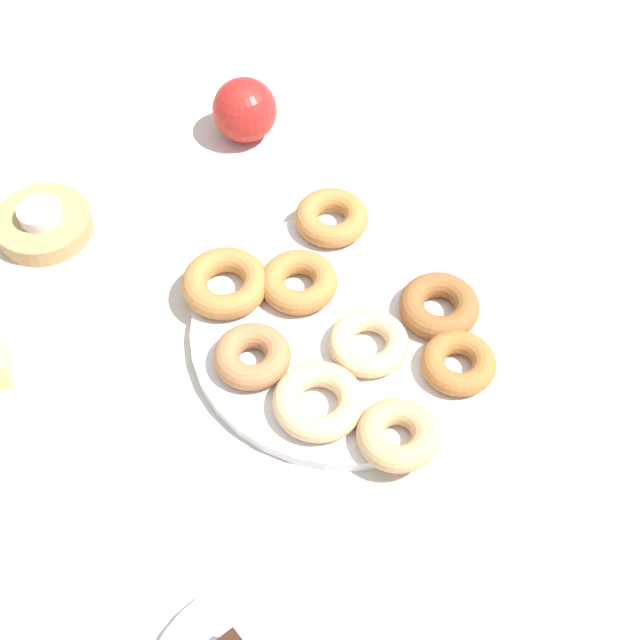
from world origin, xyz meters
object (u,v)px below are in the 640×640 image
object	(u,v)px
donut_0	(299,282)
donut_3	(458,363)
donut_2	(369,343)
candle_holder	(44,224)
donut_8	(225,283)
tealight	(40,213)
donut_plate	(345,331)
donut_4	(250,353)
donut_6	(318,401)
donut_5	(439,306)
apple	(245,110)
donut_1	(331,218)
donut_7	(398,435)

from	to	relation	value
donut_0	donut_3	xyz separation A→B (m)	(-0.17, -0.10, -0.00)
donut_2	candle_holder	bearing A→B (deg)	37.93
donut_8	tealight	world-z (taller)	donut_8
donut_plate	donut_4	distance (m)	0.11
candle_holder	tealight	distance (m)	0.02
donut_6	donut_0	bearing A→B (deg)	-18.20
donut_0	tealight	distance (m)	0.32
donut_3	donut_5	size ratio (longest dim) A/B	0.90
donut_2	donut_6	world-z (taller)	donut_6
tealight	candle_holder	bearing A→B (deg)	0.00
donut_2	apple	distance (m)	0.38
donut_1	apple	distance (m)	0.20
donut_1	donut_3	distance (m)	0.24
donut_plate	tealight	xyz separation A→B (m)	(0.29, 0.25, 0.02)
donut_2	donut_8	xyz separation A→B (m)	(0.14, 0.10, 0.00)
donut_2	donut_6	distance (m)	0.09
candle_holder	donut_2	bearing A→B (deg)	-142.07
donut_1	donut_4	bearing A→B (deg)	129.52
donut_0	candle_holder	distance (m)	0.32
donut_1	donut_3	world-z (taller)	donut_1
donut_4	apple	distance (m)	0.36
donut_5	donut_8	size ratio (longest dim) A/B	0.91
donut_0	donut_8	bearing A→B (deg)	65.02
donut_plate	donut_0	xyz separation A→B (m)	(0.07, 0.02, 0.02)
donut_plate	donut_3	world-z (taller)	donut_3
donut_2	apple	size ratio (longest dim) A/B	1.04
donut_2	donut_3	size ratio (longest dim) A/B	1.08
donut_5	donut_7	size ratio (longest dim) A/B	1.07
donut_3	tealight	world-z (taller)	donut_3
donut_3	donut_8	distance (m)	0.27
donut_1	donut_2	size ratio (longest dim) A/B	1.01
donut_plate	candle_holder	xyz separation A→B (m)	(0.29, 0.25, 0.00)
donut_4	donut_6	world-z (taller)	same
apple	donut_5	bearing A→B (deg)	-169.78
donut_2	donut_7	distance (m)	0.11
donut_0	donut_8	xyz separation A→B (m)	(0.03, 0.07, 0.00)
donut_4	donut_0	bearing A→B (deg)	-53.67
donut_0	donut_3	distance (m)	0.20
donut_2	donut_3	world-z (taller)	same
donut_2	donut_plate	bearing A→B (deg)	12.33
donut_3	donut_1	bearing A→B (deg)	6.31
apple	donut_2	bearing A→B (deg)	176.38
candle_holder	apple	xyz separation A→B (m)	(0.05, -0.28, 0.03)
donut_plate	apple	xyz separation A→B (m)	(0.34, -0.03, 0.03)
donut_1	donut_4	world-z (taller)	same
donut_7	candle_holder	xyz separation A→B (m)	(0.44, 0.23, -0.02)
donut_plate	donut_2	size ratio (longest dim) A/B	3.93
donut_6	apple	world-z (taller)	apple
candle_holder	donut_7	bearing A→B (deg)	-152.45
candle_holder	tealight	xyz separation A→B (m)	(0.00, 0.00, 0.02)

